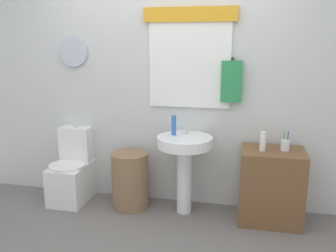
{
  "coord_description": "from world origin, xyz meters",
  "views": [
    {
      "loc": [
        0.8,
        -2.47,
        1.71
      ],
      "look_at": [
        0.08,
        0.8,
        0.9
      ],
      "focal_mm": 38.34,
      "sensor_mm": 36.0,
      "label": 1
    }
  ],
  "objects": [
    {
      "name": "pedestal_sink",
      "position": [
        0.24,
        0.85,
        0.61
      ],
      "size": [
        0.54,
        0.54,
        0.79
      ],
      "color": "white",
      "rests_on": "ground_plane"
    },
    {
      "name": "back_wall",
      "position": [
        0.0,
        1.15,
        1.31
      ],
      "size": [
        4.4,
        0.18,
        2.6
      ],
      "color": "silver",
      "rests_on": "ground_plane"
    },
    {
      "name": "wooden_cabinet",
      "position": [
        1.07,
        0.85,
        0.36
      ],
      "size": [
        0.58,
        0.44,
        0.71
      ],
      "primitive_type": "cube",
      "color": "brown",
      "rests_on": "ground_plane"
    },
    {
      "name": "faucet",
      "position": [
        0.24,
        0.97,
        0.84
      ],
      "size": [
        0.03,
        0.03,
        0.1
      ],
      "primitive_type": "cylinder",
      "color": "silver",
      "rests_on": "pedestal_sink"
    },
    {
      "name": "toilet",
      "position": [
        -1.0,
        0.89,
        0.3
      ],
      "size": [
        0.38,
        0.51,
        0.8
      ],
      "color": "white",
      "rests_on": "ground_plane"
    },
    {
      "name": "soap_bottle",
      "position": [
        0.12,
        0.9,
        0.89
      ],
      "size": [
        0.05,
        0.05,
        0.2
      ],
      "primitive_type": "cylinder",
      "color": "#2D6BB7",
      "rests_on": "pedestal_sink"
    },
    {
      "name": "toothbrush_cup",
      "position": [
        1.18,
        0.87,
        0.76
      ],
      "size": [
        0.08,
        0.08,
        0.19
      ],
      "color": "silver",
      "rests_on": "wooden_cabinet"
    },
    {
      "name": "lotion_bottle",
      "position": [
        0.97,
        0.81,
        0.8
      ],
      "size": [
        0.05,
        0.05,
        0.18
      ],
      "primitive_type": "cylinder",
      "color": "white",
      "rests_on": "wooden_cabinet"
    },
    {
      "name": "laundry_hamper",
      "position": [
        -0.33,
        0.85,
        0.29
      ],
      "size": [
        0.38,
        0.38,
        0.59
      ],
      "primitive_type": "cylinder",
      "color": "#846647",
      "rests_on": "ground_plane"
    }
  ]
}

